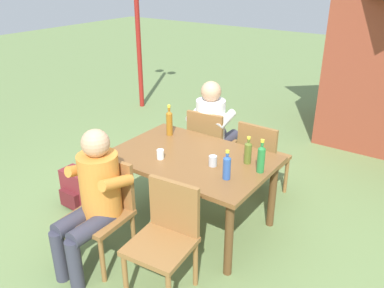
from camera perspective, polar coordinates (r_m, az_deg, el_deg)
ground_plane at (r=3.95m, az=0.00°, el=-11.20°), size 24.00×24.00×0.00m
dining_table at (r=3.62m, az=0.00°, el=-3.03°), size 1.43×0.97×0.72m
chair_near_left at (r=3.37m, az=-12.43°, el=-8.70°), size 0.47×0.47×0.87m
chair_far_left at (r=4.42m, az=2.50°, el=0.25°), size 0.48×0.48×0.87m
chair_near_right at (r=3.00m, az=-3.76°, el=-12.76°), size 0.48×0.48×0.87m
chair_far_right at (r=4.15m, az=9.89°, el=-1.83°), size 0.45×0.45×0.87m
person_in_white_shirt at (r=3.22m, az=-14.05°, el=-7.07°), size 0.47×0.61×1.18m
person_in_plaid_shirt at (r=4.45m, az=3.21°, el=2.71°), size 0.47×0.61×1.18m
bottle_green at (r=3.30m, az=9.92°, el=-2.02°), size 0.06×0.06×0.29m
bottle_blue at (r=3.17m, az=5.04°, el=-3.26°), size 0.06×0.06×0.25m
bottle_olive at (r=3.44m, az=8.06°, el=-1.12°), size 0.06×0.06×0.25m
bottle_amber at (r=3.98m, az=-3.28°, el=3.16°), size 0.06×0.06×0.32m
cup_steel at (r=3.39m, az=3.02°, el=-2.44°), size 0.07×0.07×0.09m
cup_white at (r=3.52m, az=-4.58°, el=-1.49°), size 0.06×0.06×0.09m
backpack_by_near_side at (r=4.26m, az=-16.13°, el=-6.26°), size 0.34×0.25×0.40m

